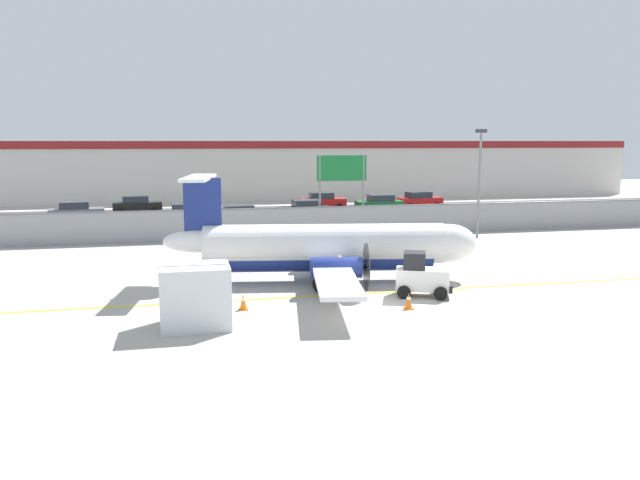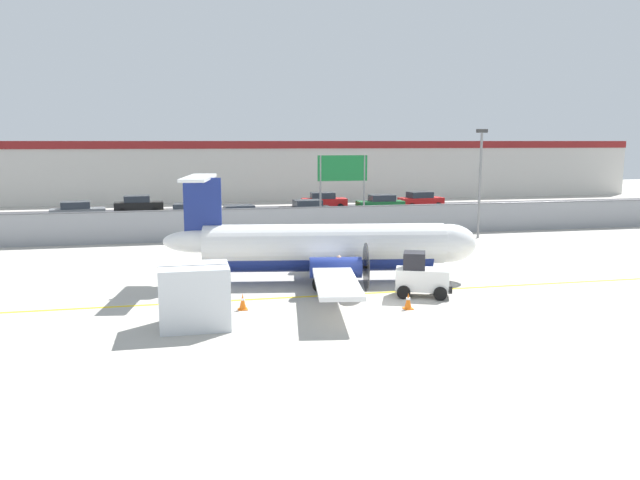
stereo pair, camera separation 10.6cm
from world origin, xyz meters
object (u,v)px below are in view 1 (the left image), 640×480
highway_sign (342,175)px  parked_car_1 (137,205)px  traffic_cone_near_left (202,300)px  ground_crew_worker (339,273)px  parked_car_2 (186,214)px  parked_car_0 (76,212)px  baggage_tug (421,276)px  parked_car_7 (419,200)px  parked_car_3 (240,216)px  cargo_container (196,296)px  traffic_cone_far_left (409,301)px  traffic_cone_near_right (243,302)px  parked_car_6 (380,204)px  apron_light_pole (480,174)px  parked_car_4 (305,210)px  commuter_airplane (330,247)px  parked_car_5 (323,201)px

highway_sign → parked_car_1: bearing=136.0°
traffic_cone_near_left → ground_crew_worker: bearing=9.4°
parked_car_2 → parked_car_0: bearing=-17.7°
traffic_cone_near_left → parked_car_2: parked_car_2 is taller
baggage_tug → ground_crew_worker: 3.47m
parked_car_0 → highway_sign: 22.06m
baggage_tug → parked_car_0: bearing=143.9°
parked_car_7 → parked_car_1: bearing=170.5°
parked_car_3 → parked_car_7: size_ratio=0.99×
cargo_container → traffic_cone_far_left: bearing=4.2°
traffic_cone_near_right → parked_car_6: 33.72m
apron_light_pole → parked_car_2: bearing=150.9°
parked_car_1 → parked_car_4: 15.59m
traffic_cone_near_left → parked_car_3: 23.20m
baggage_tug → cargo_container: (-9.40, -2.44, 0.24)m
cargo_container → commuter_airplane: bearing=43.7°
baggage_tug → cargo_container: size_ratio=1.05×
ground_crew_worker → parked_car_7: same height
baggage_tug → parked_car_7: (12.47, 32.00, 0.04)m
parked_car_0 → parked_car_6: size_ratio=1.05×
parked_car_0 → parked_car_3: size_ratio=1.02×
parked_car_5 → ground_crew_worker: bearing=-98.3°
traffic_cone_far_left → parked_car_3: 25.18m
ground_crew_worker → traffic_cone_near_right: (-4.24, -1.57, -0.64)m
traffic_cone_near_right → apron_light_pole: bearing=40.7°
parked_car_3 → parked_car_5: 13.35m
traffic_cone_near_left → cargo_container: bearing=-96.7°
traffic_cone_near_left → parked_car_6: size_ratio=0.15×
cargo_container → parked_car_3: 25.70m
traffic_cone_far_left → parked_car_6: bearing=74.2°
cargo_container → parked_car_5: bearing=70.5°
parked_car_0 → ground_crew_worker: bearing=-69.7°
baggage_tug → parked_car_3: 23.62m
traffic_cone_near_right → highway_sign: (8.89, 19.27, 3.83)m
cargo_container → parked_car_2: 27.44m
apron_light_pole → parked_car_7: bearing=81.1°
parked_car_1 → traffic_cone_near_right: bearing=-82.5°
traffic_cone_far_left → parked_car_1: size_ratio=0.15×
baggage_tug → parked_car_7: baggage_tug is taller
parked_car_5 → highway_sign: size_ratio=0.78×
cargo_container → parked_car_6: 36.22m
parked_car_6 → parked_car_7: bearing=-152.6°
parked_car_0 → highway_sign: bearing=-34.9°
traffic_cone_near_left → traffic_cone_far_left: 8.09m
highway_sign → parked_car_4: bearing=99.4°
parked_car_3 → parked_car_0: bearing=151.1°
traffic_cone_near_right → parked_car_6: bearing=63.2°
cargo_container → parked_car_5: size_ratio=0.57×
traffic_cone_near_right → traffic_cone_near_left: bearing=158.4°
parked_car_0 → parked_car_4: 18.43m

